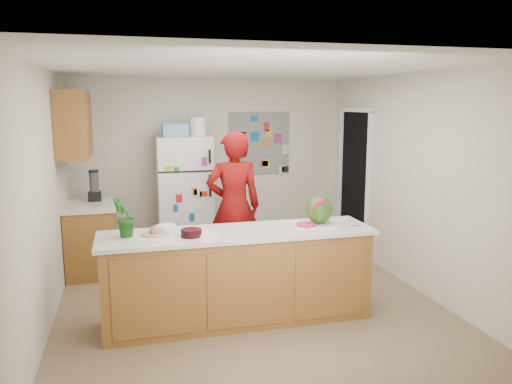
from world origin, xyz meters
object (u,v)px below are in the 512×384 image
object	(u,v)px
refrigerator	(184,196)
cherry_bowl	(191,233)
watermelon	(319,210)
person	(234,207)

from	to	relation	value
refrigerator	cherry_bowl	bearing A→B (deg)	-94.97
refrigerator	watermelon	world-z (taller)	refrigerator
refrigerator	cherry_bowl	world-z (taller)	refrigerator
watermelon	cherry_bowl	xyz separation A→B (m)	(-1.34, -0.15, -0.12)
refrigerator	person	size ratio (longest dim) A/B	0.93
watermelon	cherry_bowl	distance (m)	1.35
refrigerator	person	distance (m)	1.28
person	watermelon	size ratio (longest dim) A/B	6.50
refrigerator	cherry_bowl	size ratio (longest dim) A/B	8.64
refrigerator	watermelon	distance (m)	2.58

